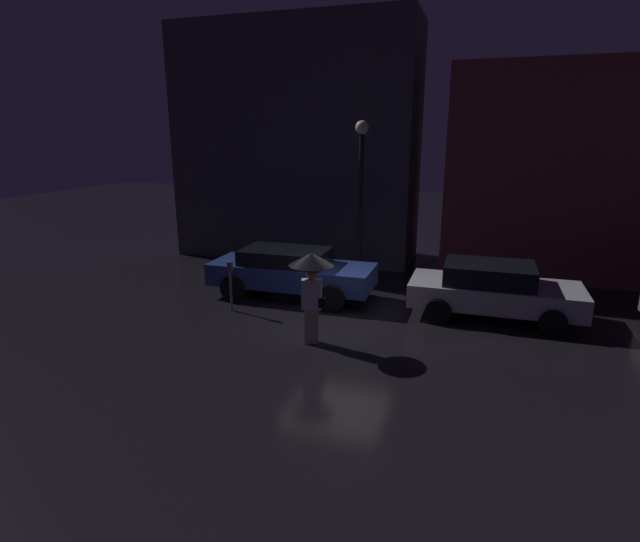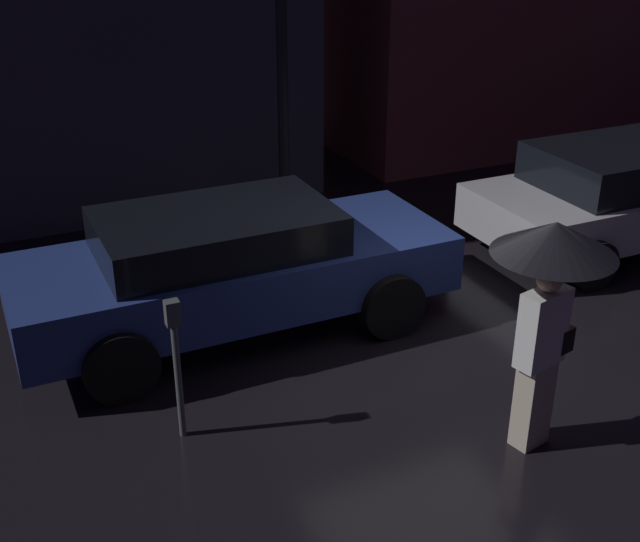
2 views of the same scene
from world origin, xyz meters
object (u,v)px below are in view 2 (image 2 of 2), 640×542
Objects in this scene: parked_car_silver at (624,194)px; pedestrian_with_umbrella at (550,277)px; parking_meter at (176,355)px; parked_car_blue at (232,266)px.

pedestrian_with_umbrella is at bearing -141.70° from parked_car_silver.
pedestrian_with_umbrella is 3.10m from parking_meter.
parked_car_blue is 3.49× the size of parking_meter.
parked_car_silver is at bearing 14.20° from parking_meter.
parked_car_blue is at bearing 106.12° from pedestrian_with_umbrella.
parking_meter is (-6.47, -1.64, 0.09)m from parked_car_silver.
parked_car_blue is 1.91m from parking_meter.
parked_car_silver reaches higher than parking_meter.
parked_car_blue reaches higher than parking_meter.
parked_car_blue is 5.43m from parked_car_silver.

